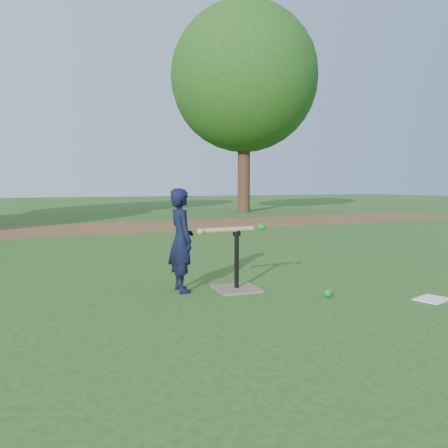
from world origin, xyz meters
name	(u,v)px	position (x,y,z in m)	size (l,w,h in m)	color
ground	(229,297)	(0.00, 0.00, 0.00)	(80.00, 80.00, 0.00)	#285116
dirt_strip	(98,228)	(0.00, 7.50, 0.01)	(24.00, 3.00, 0.01)	brown
child	(181,240)	(-0.32, 0.43, 0.52)	(0.38, 0.25, 1.03)	black
wiffle_ball_ground	(328,293)	(0.85, -0.40, 0.04)	(0.08, 0.08, 0.08)	#0C8D27
clipboard	(432,299)	(1.67, -0.89, 0.01)	(0.30, 0.23, 0.01)	white
batting_tee	(237,279)	(0.20, 0.24, 0.11)	(0.47, 0.47, 0.61)	#7D6E4F
swing_action	(232,229)	(0.12, 0.20, 0.63)	(0.72, 0.15, 0.10)	tan
tree_right	(244,79)	(6.50, 12.00, 5.29)	(5.80, 5.80, 8.21)	#382316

